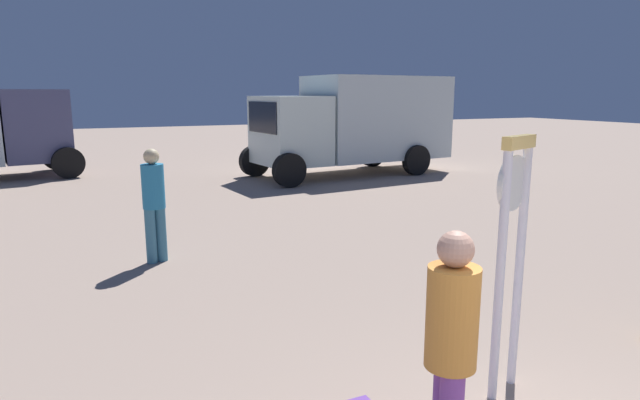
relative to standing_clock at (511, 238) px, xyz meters
The scene contains 4 objects.
standing_clock is the anchor object (origin of this frame).
person_near_clock 1.35m from the standing_clock, 148.29° to the right, with size 0.31×0.31×1.64m.
person_distant 5.21m from the standing_clock, 113.60° to the left, with size 0.32×0.32×1.66m.
box_truck_near 12.27m from the standing_clock, 66.99° to the left, with size 6.39×3.01×2.92m.
Camera 1 is at (-2.22, -1.01, 2.42)m, focal length 30.23 mm.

